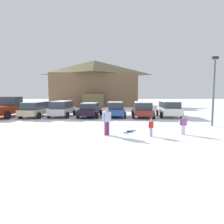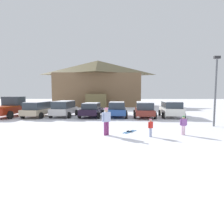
{
  "view_description": "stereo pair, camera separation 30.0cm",
  "coord_description": "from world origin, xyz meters",
  "px_view_note": "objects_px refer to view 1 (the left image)",
  "views": [
    {
      "loc": [
        -0.66,
        -7.68,
        2.54
      ],
      "look_at": [
        -0.49,
        5.52,
        1.29
      ],
      "focal_mm": 32.0,
      "sensor_mm": 36.0,
      "label": 1
    },
    {
      "loc": [
        -0.36,
        -7.68,
        2.54
      ],
      "look_at": [
        -0.49,
        5.52,
        1.29
      ],
      "focal_mm": 32.0,
      "sensor_mm": 36.0,
      "label": 2
    }
  ],
  "objects_px": {
    "parked_blue_hatchback": "(115,109)",
    "pair_of_skis": "(130,132)",
    "parked_maroon_van": "(142,109)",
    "pickup_truck": "(7,108)",
    "ski_lodge": "(95,83)",
    "skier_adult_in_blue_parka": "(107,120)",
    "parked_beige_suv": "(36,109)",
    "parked_white_suv": "(169,108)",
    "parked_silver_wagon": "(62,108)",
    "parked_black_sedan": "(90,110)",
    "skier_child_in_red_jacket": "(151,127)",
    "lamp_post": "(214,87)",
    "skier_child_in_purple_jacket": "(183,124)"
  },
  "relations": [
    {
      "from": "skier_child_in_red_jacket",
      "to": "pickup_truck",
      "type": "bearing_deg",
      "value": 143.67
    },
    {
      "from": "parked_maroon_van",
      "to": "pair_of_skis",
      "type": "xyz_separation_m",
      "value": [
        -2.19,
        -8.22,
        -0.86
      ]
    },
    {
      "from": "pickup_truck",
      "to": "skier_child_in_red_jacket",
      "type": "height_order",
      "value": "pickup_truck"
    },
    {
      "from": "parked_silver_wagon",
      "to": "parked_black_sedan",
      "type": "bearing_deg",
      "value": -4.18
    },
    {
      "from": "parked_black_sedan",
      "to": "lamp_post",
      "type": "bearing_deg",
      "value": -30.75
    },
    {
      "from": "parked_blue_hatchback",
      "to": "pair_of_skis",
      "type": "xyz_separation_m",
      "value": [
        0.72,
        -8.23,
        -0.8
      ]
    },
    {
      "from": "parked_maroon_van",
      "to": "parked_black_sedan",
      "type": "bearing_deg",
      "value": 179.05
    },
    {
      "from": "parked_silver_wagon",
      "to": "parked_blue_hatchback",
      "type": "height_order",
      "value": "parked_silver_wagon"
    },
    {
      "from": "parked_maroon_van",
      "to": "skier_adult_in_blue_parka",
      "type": "bearing_deg",
      "value": -111.7
    },
    {
      "from": "parked_maroon_van",
      "to": "pickup_truck",
      "type": "distance_m",
      "value": 14.48
    },
    {
      "from": "parked_silver_wagon",
      "to": "parked_white_suv",
      "type": "distance_m",
      "value": 11.5
    },
    {
      "from": "parked_beige_suv",
      "to": "skier_child_in_red_jacket",
      "type": "xyz_separation_m",
      "value": [
        10.27,
        -9.68,
        -0.3
      ]
    },
    {
      "from": "parked_beige_suv",
      "to": "skier_child_in_red_jacket",
      "type": "bearing_deg",
      "value": -43.3
    },
    {
      "from": "skier_child_in_purple_jacket",
      "to": "pickup_truck",
      "type": "bearing_deg",
      "value": 148.96
    },
    {
      "from": "parked_silver_wagon",
      "to": "pickup_truck",
      "type": "bearing_deg",
      "value": -179.06
    },
    {
      "from": "pair_of_skis",
      "to": "lamp_post",
      "type": "relative_size",
      "value": 0.23
    },
    {
      "from": "parked_blue_hatchback",
      "to": "ski_lodge",
      "type": "bearing_deg",
      "value": 100.48
    },
    {
      "from": "parked_beige_suv",
      "to": "ski_lodge",
      "type": "bearing_deg",
      "value": 75.76
    },
    {
      "from": "parked_black_sedan",
      "to": "skier_adult_in_blue_parka",
      "type": "xyz_separation_m",
      "value": [
        1.93,
        -9.32,
        0.16
      ]
    },
    {
      "from": "parked_blue_hatchback",
      "to": "skier_adult_in_blue_parka",
      "type": "xyz_separation_m",
      "value": [
        -0.77,
        -9.24,
        0.12
      ]
    },
    {
      "from": "parked_beige_suv",
      "to": "skier_child_in_purple_jacket",
      "type": "distance_m",
      "value": 15.38
    },
    {
      "from": "parked_beige_suv",
      "to": "lamp_post",
      "type": "xyz_separation_m",
      "value": [
        15.81,
        -5.94,
        2.11
      ]
    },
    {
      "from": "parked_white_suv",
      "to": "skier_child_in_red_jacket",
      "type": "height_order",
      "value": "parked_white_suv"
    },
    {
      "from": "parked_beige_suv",
      "to": "parked_black_sedan",
      "type": "distance_m",
      "value": 5.74
    },
    {
      "from": "parked_black_sedan",
      "to": "parked_blue_hatchback",
      "type": "distance_m",
      "value": 2.7
    },
    {
      "from": "parked_silver_wagon",
      "to": "parked_maroon_van",
      "type": "distance_m",
      "value": 8.62
    },
    {
      "from": "skier_child_in_red_jacket",
      "to": "skier_adult_in_blue_parka",
      "type": "xyz_separation_m",
      "value": [
        -2.6,
        0.41,
        0.35
      ]
    },
    {
      "from": "parked_black_sedan",
      "to": "pickup_truck",
      "type": "bearing_deg",
      "value": 179.2
    },
    {
      "from": "parked_black_sedan",
      "to": "pair_of_skis",
      "type": "bearing_deg",
      "value": -67.66
    },
    {
      "from": "skier_child_in_red_jacket",
      "to": "parked_black_sedan",
      "type": "bearing_deg",
      "value": 114.95
    },
    {
      "from": "ski_lodge",
      "to": "parked_blue_hatchback",
      "type": "distance_m",
      "value": 19.94
    },
    {
      "from": "pickup_truck",
      "to": "skier_child_in_purple_jacket",
      "type": "bearing_deg",
      "value": -31.04
    },
    {
      "from": "parked_white_suv",
      "to": "pair_of_skis",
      "type": "relative_size",
      "value": 3.81
    },
    {
      "from": "parked_black_sedan",
      "to": "parked_maroon_van",
      "type": "height_order",
      "value": "parked_maroon_van"
    },
    {
      "from": "parked_white_suv",
      "to": "pair_of_skis",
      "type": "xyz_separation_m",
      "value": [
        -5.08,
        -8.35,
        -0.89
      ]
    },
    {
      "from": "parked_black_sedan",
      "to": "pair_of_skis",
      "type": "height_order",
      "value": "parked_black_sedan"
    },
    {
      "from": "parked_silver_wagon",
      "to": "ski_lodge",
      "type": "bearing_deg",
      "value": 83.54
    },
    {
      "from": "skier_adult_in_blue_parka",
      "to": "lamp_post",
      "type": "bearing_deg",
      "value": 22.25
    },
    {
      "from": "parked_beige_suv",
      "to": "parked_white_suv",
      "type": "bearing_deg",
      "value": 0.36
    },
    {
      "from": "parked_beige_suv",
      "to": "pair_of_skis",
      "type": "distance_m",
      "value": 12.36
    },
    {
      "from": "parked_maroon_van",
      "to": "skier_child_in_red_jacket",
      "type": "height_order",
      "value": "parked_maroon_van"
    },
    {
      "from": "parked_black_sedan",
      "to": "pair_of_skis",
      "type": "relative_size",
      "value": 3.7
    },
    {
      "from": "ski_lodge",
      "to": "parked_blue_hatchback",
      "type": "xyz_separation_m",
      "value": [
        3.56,
        -19.26,
        -3.75
      ]
    },
    {
      "from": "ski_lodge",
      "to": "pickup_truck",
      "type": "bearing_deg",
      "value": -112.8
    },
    {
      "from": "skier_adult_in_blue_parka",
      "to": "skier_child_in_purple_jacket",
      "type": "xyz_separation_m",
      "value": [
        4.69,
        0.12,
        -0.28
      ]
    },
    {
      "from": "parked_beige_suv",
      "to": "pair_of_skis",
      "type": "bearing_deg",
      "value": -42.05
    },
    {
      "from": "parked_maroon_van",
      "to": "lamp_post",
      "type": "height_order",
      "value": "lamp_post"
    },
    {
      "from": "parked_black_sedan",
      "to": "pair_of_skis",
      "type": "distance_m",
      "value": 9.02
    },
    {
      "from": "pickup_truck",
      "to": "skier_adult_in_blue_parka",
      "type": "height_order",
      "value": "pickup_truck"
    },
    {
      "from": "parked_silver_wagon",
      "to": "parked_white_suv",
      "type": "height_order",
      "value": "parked_silver_wagon"
    }
  ]
}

